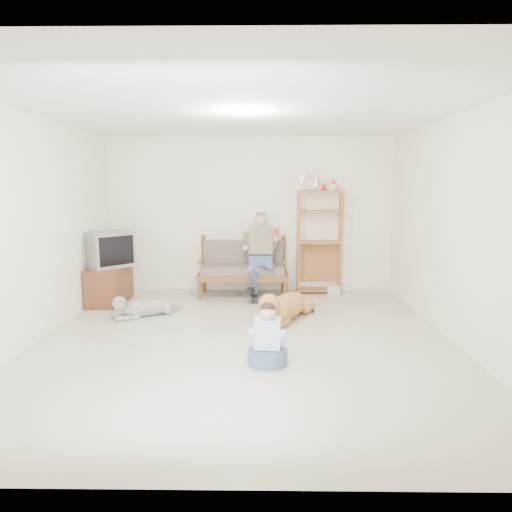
{
  "coord_description": "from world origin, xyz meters",
  "views": [
    {
      "loc": [
        0.21,
        -5.31,
        1.87
      ],
      "look_at": [
        0.13,
        1.0,
        0.89
      ],
      "focal_mm": 32.0,
      "sensor_mm": 36.0,
      "label": 1
    }
  ],
  "objects_px": {
    "etagere": "(319,241)",
    "golden_retriever": "(284,307)",
    "tv_stand": "(109,285)",
    "loveseat": "(243,267)"
  },
  "relations": [
    {
      "from": "etagere",
      "to": "golden_retriever",
      "type": "xyz_separation_m",
      "value": [
        -0.69,
        -1.72,
        -0.72
      ]
    },
    {
      "from": "etagere",
      "to": "tv_stand",
      "type": "relative_size",
      "value": 2.3
    },
    {
      "from": "loveseat",
      "to": "etagere",
      "type": "relative_size",
      "value": 0.73
    },
    {
      "from": "loveseat",
      "to": "tv_stand",
      "type": "relative_size",
      "value": 1.67
    },
    {
      "from": "etagere",
      "to": "golden_retriever",
      "type": "height_order",
      "value": "etagere"
    },
    {
      "from": "tv_stand",
      "to": "loveseat",
      "type": "bearing_deg",
      "value": 15.87
    },
    {
      "from": "tv_stand",
      "to": "golden_retriever",
      "type": "xyz_separation_m",
      "value": [
        2.74,
        -0.94,
        -0.1
      ]
    },
    {
      "from": "loveseat",
      "to": "golden_retriever",
      "type": "xyz_separation_m",
      "value": [
        0.62,
        -1.52,
        -0.29
      ]
    },
    {
      "from": "loveseat",
      "to": "etagere",
      "type": "bearing_deg",
      "value": 7.96
    },
    {
      "from": "tv_stand",
      "to": "golden_retriever",
      "type": "distance_m",
      "value": 2.9
    }
  ]
}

